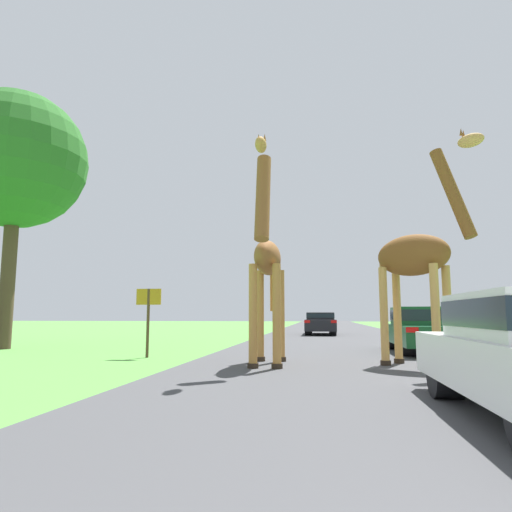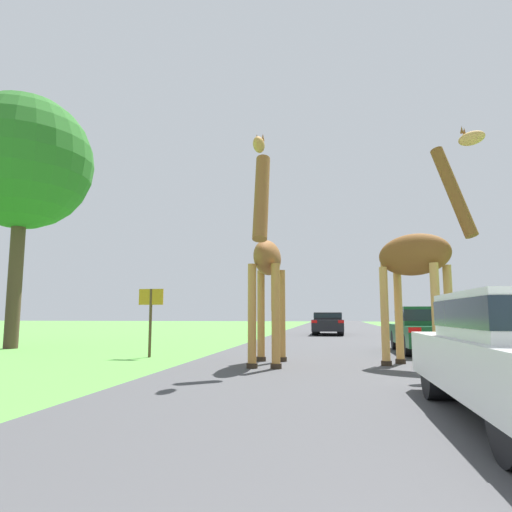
% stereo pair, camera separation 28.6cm
% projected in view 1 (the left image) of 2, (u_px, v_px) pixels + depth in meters
% --- Properties ---
extents(road, '(8.21, 120.00, 0.00)m').
position_uv_depth(road, '(335.00, 333.00, 28.89)').
color(road, '#424244').
rests_on(road, ground).
extents(giraffe_near_road, '(0.81, 2.95, 5.03)m').
position_uv_depth(giraffe_near_road, '(267.00, 261.00, 10.71)').
color(giraffe_near_road, '#B77F3D').
rests_on(giraffe_near_road, ground).
extents(giraffe_companion, '(2.36, 1.96, 5.20)m').
position_uv_depth(giraffe_companion, '(418.00, 259.00, 10.46)').
color(giraffe_companion, tan).
rests_on(giraffe_companion, ground).
extents(car_queue_right, '(1.78, 4.46, 1.39)m').
position_uv_depth(car_queue_right, '(422.00, 328.00, 14.02)').
color(car_queue_right, '#144C28').
rests_on(car_queue_right, ground).
extents(car_queue_left, '(1.75, 4.67, 1.28)m').
position_uv_depth(car_queue_left, '(320.00, 323.00, 26.92)').
color(car_queue_left, black).
rests_on(car_queue_left, ground).
extents(tree_centre_back, '(4.89, 4.89, 9.10)m').
position_uv_depth(tree_centre_back, '(16.00, 161.00, 16.28)').
color(tree_centre_back, '#4C3828').
rests_on(tree_centre_back, ground).
extents(sign_post, '(0.70, 0.08, 1.87)m').
position_uv_depth(sign_post, '(148.00, 310.00, 12.52)').
color(sign_post, '#4C3823').
rests_on(sign_post, ground).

